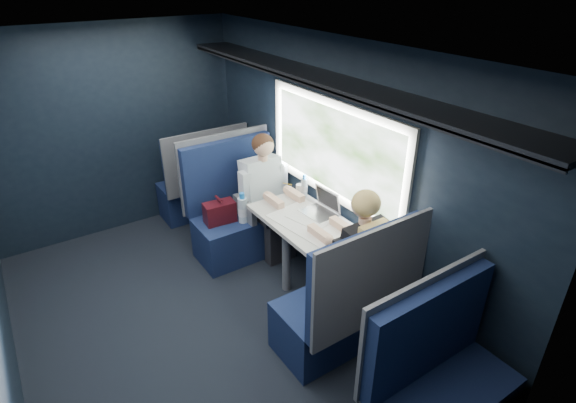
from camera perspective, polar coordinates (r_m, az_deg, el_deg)
ground at (r=4.15m, az=-10.77°, el=-15.06°), size 2.80×4.20×0.01m
room_shell at (r=3.34m, az=-12.62°, el=4.09°), size 3.00×4.40×2.40m
table at (r=4.14m, az=1.53°, el=-3.03°), size 0.62×1.00×0.74m
seat_bay_near at (r=4.82m, az=-6.34°, el=-1.72°), size 1.04×0.62×1.26m
seat_bay_far at (r=3.64m, az=7.21°, el=-13.13°), size 1.04×0.62×1.26m
seat_row_front at (r=5.58m, az=-10.74°, el=2.13°), size 1.04×0.51×1.16m
seat_row_back at (r=3.22m, az=18.61°, el=-21.64°), size 1.04×0.51×1.16m
man at (r=4.66m, az=-2.73°, el=1.46°), size 0.53×0.56×1.32m
woman at (r=3.68m, az=8.80°, el=-6.54°), size 0.53×0.56×1.32m
papers at (r=4.05m, az=3.03°, el=-2.53°), size 0.59×0.78×0.01m
laptop at (r=4.17m, az=4.41°, el=-0.63°), size 0.26×0.33×0.24m
bottle_small at (r=4.45m, az=2.08°, el=1.90°), size 0.07×0.07×0.22m
cup at (r=4.55m, az=1.43°, el=1.69°), size 0.07×0.07×0.08m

